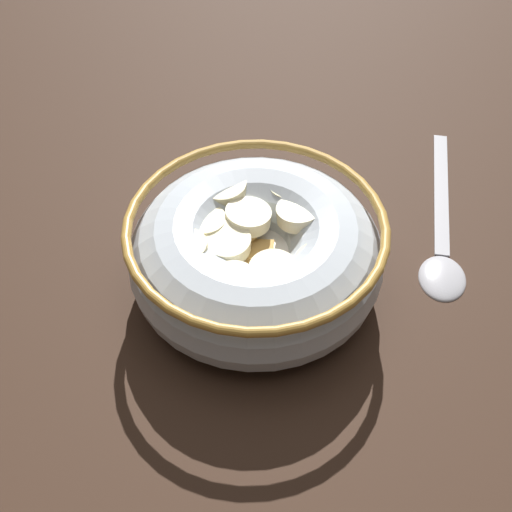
# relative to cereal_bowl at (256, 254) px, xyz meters

# --- Properties ---
(ground_plane) EXTENTS (1.28, 1.28, 0.02)m
(ground_plane) POSITION_rel_cereal_bowl_xyz_m (0.00, 0.00, -0.04)
(ground_plane) COLOR #332116
(cereal_bowl) EXTENTS (0.16, 0.16, 0.06)m
(cereal_bowl) POSITION_rel_cereal_bowl_xyz_m (0.00, 0.00, 0.00)
(cereal_bowl) COLOR #B2BCC6
(cereal_bowl) RESTS_ON ground_plane
(spoon) EXTENTS (0.10, 0.16, 0.01)m
(spoon) POSITION_rel_cereal_bowl_xyz_m (0.13, -0.01, -0.03)
(spoon) COLOR #A5A5AD
(spoon) RESTS_ON ground_plane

